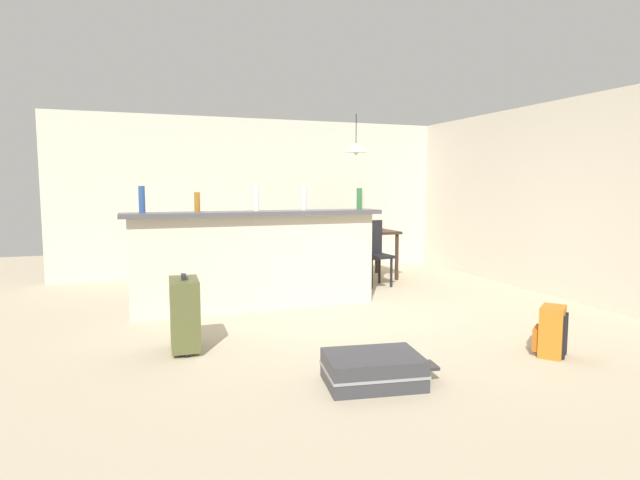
{
  "coord_description": "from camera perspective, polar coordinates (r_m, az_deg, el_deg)",
  "views": [
    {
      "loc": [
        -2.08,
        -5.3,
        1.43
      ],
      "look_at": [
        0.02,
        0.47,
        0.78
      ],
      "focal_mm": 29.1,
      "sensor_mm": 36.0,
      "label": 1
    }
  ],
  "objects": [
    {
      "name": "backpack_orange",
      "position": [
        4.84,
        24.07,
        -9.22
      ],
      "size": [
        0.34,
        0.34,
        0.42
      ],
      "color": "orange",
      "rests_on": "ground_plane"
    },
    {
      "name": "bottle_clear",
      "position": [
        6.15,
        -1.79,
        4.58
      ],
      "size": [
        0.07,
        0.07,
        0.27
      ],
      "primitive_type": "cylinder",
      "color": "silver",
      "rests_on": "bar_countertop"
    },
    {
      "name": "wall_right",
      "position": [
        7.6,
        22.57,
        4.2
      ],
      "size": [
        0.1,
        6.0,
        2.5
      ],
      "primitive_type": "cube",
      "color": "beige",
      "rests_on": "ground_plane"
    },
    {
      "name": "bottle_amber",
      "position": [
        5.86,
        -13.36,
        4.08
      ],
      "size": [
        0.06,
        0.06,
        0.22
      ],
      "primitive_type": "cylinder",
      "color": "#9E661E",
      "rests_on": "bar_countertop"
    },
    {
      "name": "suitcase_flat_charcoal",
      "position": [
        3.87,
        5.88,
        -13.97
      ],
      "size": [
        0.87,
        0.59,
        0.22
      ],
      "color": "#38383D",
      "rests_on": "ground_plane"
    },
    {
      "name": "bottle_green",
      "position": [
        6.35,
        4.34,
        4.55
      ],
      "size": [
        0.07,
        0.07,
        0.26
      ],
      "primitive_type": "cylinder",
      "color": "#2D6B38",
      "rests_on": "bar_countertop"
    },
    {
      "name": "bottle_blue",
      "position": [
        5.88,
        -19.0,
        4.26
      ],
      "size": [
        0.07,
        0.07,
        0.29
      ],
      "primitive_type": "cylinder",
      "color": "#284C89",
      "rests_on": "bar_countertop"
    },
    {
      "name": "ground_plane",
      "position": [
        5.88,
        1.42,
        -8.32
      ],
      "size": [
        13.0,
        13.0,
        0.05
      ],
      "primitive_type": "cube",
      "color": "#BCAD8E"
    },
    {
      "name": "pendant_lamp",
      "position": [
        7.96,
        3.98,
        10.09
      ],
      "size": [
        0.34,
        0.34,
        0.62
      ],
      "color": "black"
    },
    {
      "name": "dining_chair_far_side",
      "position": [
        8.53,
        2.97,
        -0.14
      ],
      "size": [
        0.46,
        0.46,
        0.93
      ],
      "color": "black",
      "rests_on": "ground_plane"
    },
    {
      "name": "dining_table",
      "position": [
        7.98,
        4.21,
        0.37
      ],
      "size": [
        1.1,
        0.8,
        0.74
      ],
      "color": "#332319",
      "rests_on": "ground_plane"
    },
    {
      "name": "wall_back",
      "position": [
        8.61,
        -6.01,
        4.79
      ],
      "size": [
        6.6,
        0.1,
        2.5
      ],
      "primitive_type": "cube",
      "color": "beige",
      "rests_on": "ground_plane"
    },
    {
      "name": "suitcase_upright_olive",
      "position": [
        4.67,
        -14.66,
        -7.81
      ],
      "size": [
        0.26,
        0.45,
        0.67
      ],
      "color": "#51562D",
      "rests_on": "ground_plane"
    },
    {
      "name": "bar_countertop",
      "position": [
        5.94,
        -6.93,
        2.93
      ],
      "size": [
        2.96,
        0.4,
        0.05
      ],
      "primitive_type": "cube",
      "color": "#4C4C51",
      "rests_on": "partition_half_wall"
    },
    {
      "name": "dining_chair_near_partition",
      "position": [
        7.46,
        5.85,
        -1.05
      ],
      "size": [
        0.43,
        0.43,
        0.93
      ],
      "color": "black",
      "rests_on": "ground_plane"
    },
    {
      "name": "partition_half_wall",
      "position": [
        6.0,
        -6.86,
        -2.51
      ],
      "size": [
        2.8,
        0.2,
        1.09
      ],
      "primitive_type": "cube",
      "color": "beige",
      "rests_on": "ground_plane"
    },
    {
      "name": "bottle_white",
      "position": [
        5.99,
        -7.02,
        4.57
      ],
      "size": [
        0.06,
        0.06,
        0.29
      ],
      "primitive_type": "cylinder",
      "color": "silver",
      "rests_on": "bar_countertop"
    }
  ]
}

